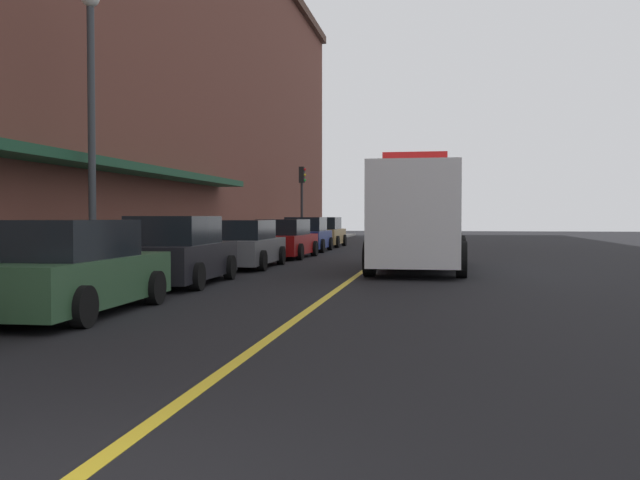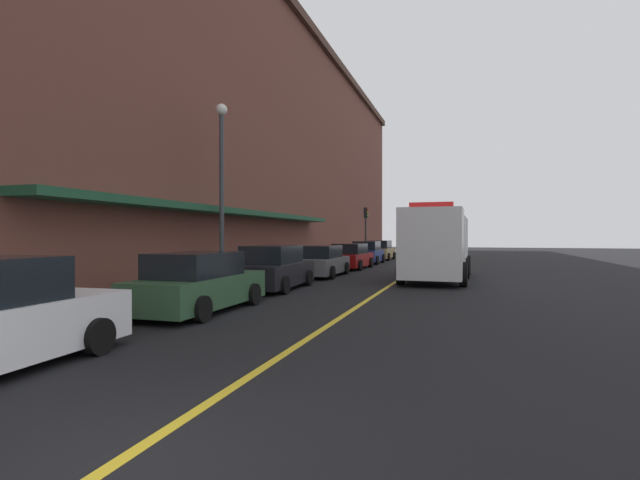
{
  "view_description": "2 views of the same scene",
  "coord_description": "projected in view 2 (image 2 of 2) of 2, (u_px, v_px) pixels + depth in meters",
  "views": [
    {
      "loc": [
        2.26,
        -3.57,
        1.65
      ],
      "look_at": [
        -1.89,
        21.54,
        0.83
      ],
      "focal_mm": 40.36,
      "sensor_mm": 36.0,
      "label": 1
    },
    {
      "loc": [
        3.02,
        -3.27,
        2.06
      ],
      "look_at": [
        -2.54,
        14.26,
        1.88
      ],
      "focal_mm": 26.13,
      "sensor_mm": 36.0,
      "label": 2
    }
  ],
  "objects": [
    {
      "name": "parked_car_5",
      "position": [
        367.0,
        253.0,
        34.02
      ],
      "size": [
        2.08,
        4.16,
        1.64
      ],
      "rotation": [
        0.0,
        0.0,
        1.57
      ],
      "color": "navy",
      "rests_on": "ground"
    },
    {
      "name": "parked_car_1",
      "position": [
        199.0,
        284.0,
        12.55
      ],
      "size": [
        2.11,
        4.7,
        1.6
      ],
      "rotation": [
        0.0,
        0.0,
        1.59
      ],
      "color": "#2D5133",
      "rests_on": "ground"
    },
    {
      "name": "sidewalk_left",
      "position": [
        316.0,
        266.0,
        29.75
      ],
      "size": [
        2.4,
        70.0,
        0.15
      ],
      "primitive_type": "cube",
      "color": "gray",
      "rests_on": "ground"
    },
    {
      "name": "box_truck",
      "position": [
        438.0,
        245.0,
        21.82
      ],
      "size": [
        2.98,
        8.51,
        3.4
      ],
      "rotation": [
        0.0,
        0.0,
        -1.6
      ],
      "color": "silver",
      "rests_on": "ground"
    },
    {
      "name": "traffic_light_near",
      "position": [
        366.0,
        223.0,
        39.88
      ],
      "size": [
        0.38,
        0.36,
        4.3
      ],
      "color": "#232326",
      "rests_on": "sidewalk_left"
    },
    {
      "name": "brick_building_left",
      "position": [
        230.0,
        139.0,
        30.41
      ],
      "size": [
        10.03,
        64.0,
        16.66
      ],
      "color": "brown",
      "rests_on": "ground"
    },
    {
      "name": "ground_plane",
      "position": [
        414.0,
        270.0,
        27.88
      ],
      "size": [
        112.0,
        112.0,
        0.0
      ],
      "primitive_type": "plane",
      "color": "black"
    },
    {
      "name": "parked_car_6",
      "position": [
        380.0,
        251.0,
        39.19
      ],
      "size": [
        2.15,
        4.2,
        1.64
      ],
      "rotation": [
        0.0,
        0.0,
        1.55
      ],
      "color": "#A5844C",
      "rests_on": "ground"
    },
    {
      "name": "parked_car_2",
      "position": [
        274.0,
        269.0,
        17.78
      ],
      "size": [
        2.19,
        4.74,
        1.67
      ],
      "rotation": [
        0.0,
        0.0,
        1.61
      ],
      "color": "black",
      "rests_on": "ground"
    },
    {
      "name": "street_lamp_left",
      "position": [
        222.0,
        174.0,
        17.78
      ],
      "size": [
        0.44,
        0.44,
        6.94
      ],
      "color": "#33383D",
      "rests_on": "sidewalk_left"
    },
    {
      "name": "parking_meter_1",
      "position": [
        144.0,
        272.0,
        12.63
      ],
      "size": [
        0.14,
        0.18,
        1.33
      ],
      "color": "#4C4C51",
      "rests_on": "sidewalk_left"
    },
    {
      "name": "parking_meter_2",
      "position": [
        217.0,
        264.0,
        16.3
      ],
      "size": [
        0.14,
        0.18,
        1.33
      ],
      "color": "#4C4C51",
      "rests_on": "sidewalk_left"
    },
    {
      "name": "lane_center_stripe",
      "position": [
        414.0,
        270.0,
        27.88
      ],
      "size": [
        0.16,
        70.0,
        0.01
      ],
      "primitive_type": "cube",
      "color": "gold",
      "rests_on": "ground"
    },
    {
      "name": "parked_car_4",
      "position": [
        351.0,
        257.0,
        28.74
      ],
      "size": [
        2.15,
        4.72,
        1.56
      ],
      "rotation": [
        0.0,
        0.0,
        1.55
      ],
      "color": "maroon",
      "rests_on": "ground"
    },
    {
      "name": "parked_car_3",
      "position": [
        321.0,
        262.0,
        23.44
      ],
      "size": [
        2.18,
        4.9,
        1.55
      ],
      "rotation": [
        0.0,
        0.0,
        1.6
      ],
      "color": "#595B60",
      "rests_on": "ground"
    }
  ]
}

